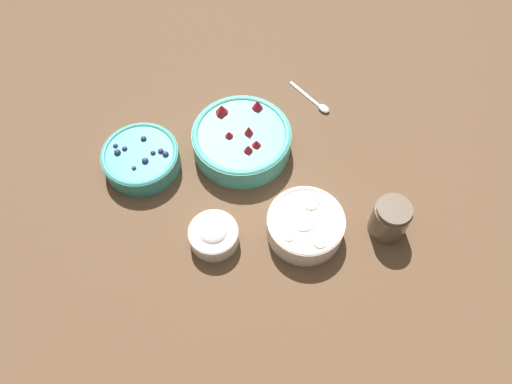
{
  "coord_description": "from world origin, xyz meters",
  "views": [
    {
      "loc": [
        -0.22,
        -0.56,
        0.97
      ],
      "look_at": [
        -0.06,
        -0.04,
        0.04
      ],
      "focal_mm": 35.0,
      "sensor_mm": 36.0,
      "label": 1
    }
  ],
  "objects": [
    {
      "name": "ground_plane",
      "position": [
        0.0,
        0.0,
        0.0
      ],
      "size": [
        4.0,
        4.0,
        0.0
      ],
      "primitive_type": "plane",
      "color": "brown"
    },
    {
      "name": "bowl_strawberries",
      "position": [
        -0.04,
        0.11,
        0.04
      ],
      "size": [
        0.23,
        0.23,
        0.08
      ],
      "color": "#47AD9E",
      "rests_on": "ground_plane"
    },
    {
      "name": "bowl_blueberries",
      "position": [
        -0.28,
        0.13,
        0.03
      ],
      "size": [
        0.17,
        0.17,
        0.06
      ],
      "color": "teal",
      "rests_on": "ground_plane"
    },
    {
      "name": "bowl_bananas",
      "position": [
        0.02,
        -0.14,
        0.03
      ],
      "size": [
        0.16,
        0.16,
        0.06
      ],
      "color": "white",
      "rests_on": "ground_plane"
    },
    {
      "name": "bowl_cream",
      "position": [
        -0.17,
        -0.1,
        0.03
      ],
      "size": [
        0.1,
        0.1,
        0.05
      ],
      "color": "silver",
      "rests_on": "ground_plane"
    },
    {
      "name": "jar_chocolate",
      "position": [
        0.19,
        -0.19,
        0.04
      ],
      "size": [
        0.08,
        0.08,
        0.09
      ],
      "color": "brown",
      "rests_on": "ground_plane"
    },
    {
      "name": "spoon",
      "position": [
        0.18,
        0.18,
        0.0
      ],
      "size": [
        0.07,
        0.13,
        0.01
      ],
      "color": "#B2B2B7",
      "rests_on": "ground_plane"
    }
  ]
}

